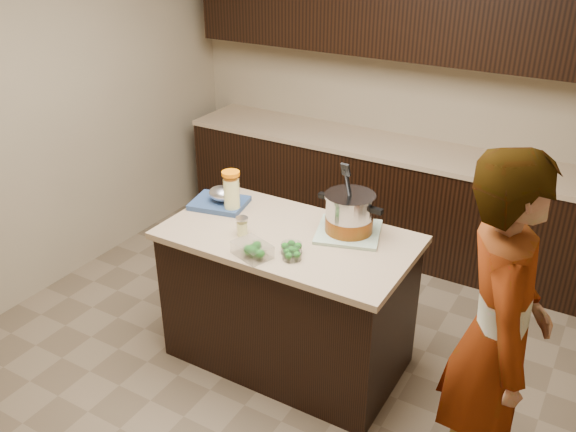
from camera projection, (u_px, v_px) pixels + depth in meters
The scene contains 13 objects.
ground_plane at pixel (288, 357), 3.93m from camera, with size 4.00×4.00×0.00m, color brown.
room_shell at pixel (288, 97), 3.16m from camera, with size 4.04×4.04×2.72m.
back_cabinets at pixel (398, 140), 4.85m from camera, with size 3.60×0.63×2.33m.
island at pixel (288, 298), 3.73m from camera, with size 1.46×0.81×0.90m.
dish_towel at pixel (348, 232), 3.53m from camera, with size 0.36×0.36×0.02m, color #557F59.
stock_pot at pixel (349, 215), 3.49m from camera, with size 0.41×0.31×0.41m.
lemonade_pitcher at pixel (232, 194), 3.73m from camera, with size 0.14×0.14×0.27m.
mason_jar at pixel (242, 227), 3.50m from camera, with size 0.09×0.09×0.12m.
broccoli_tub_left at pixel (291, 249), 3.33m from camera, with size 0.14×0.14×0.06m.
broccoli_tub_right at pixel (292, 255), 3.27m from camera, with size 0.13×0.13×0.05m.
broccoli_tub_rect at pixel (252, 250), 3.30m from camera, with size 0.24×0.21×0.07m.
blue_tray at pixel (220, 200), 3.85m from camera, with size 0.38×0.33×0.13m.
person at pixel (496, 339), 2.68m from camera, with size 0.65×0.43×1.79m, color gray.
Camera 1 is at (1.57, -2.67, 2.59)m, focal length 38.00 mm.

